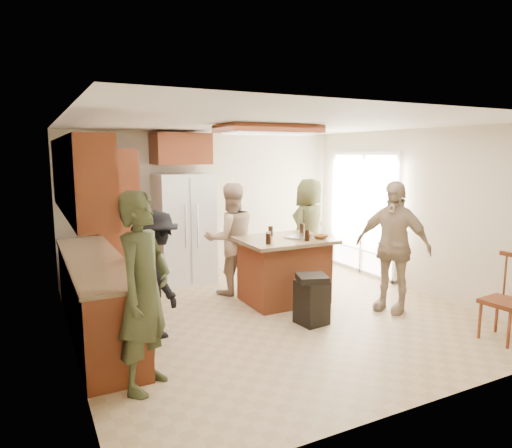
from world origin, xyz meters
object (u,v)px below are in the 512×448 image
person_behind_left (231,239)px  trash_bin (312,299)px  person_behind_right (309,228)px  kitchen_island (284,269)px  person_front_left (144,292)px  refrigerator (184,228)px  person_side_right (392,246)px  person_counter (157,274)px  spindle_chair (505,302)px

person_behind_left → trash_bin: (0.39, -1.63, -0.53)m
person_behind_right → kitchen_island: size_ratio=1.33×
trash_bin → person_front_left: bearing=-163.9°
person_behind_right → refrigerator: bearing=-42.7°
person_front_left → person_side_right: person_front_left is taller
person_behind_right → person_side_right: person_side_right is taller
person_behind_right → person_side_right: bearing=66.0°
person_behind_left → person_counter: bearing=41.3°
person_behind_left → refrigerator: 1.06m
kitchen_island → trash_bin: size_ratio=2.03×
person_behind_left → spindle_chair: 3.71m
refrigerator → kitchen_island: size_ratio=1.41×
person_behind_left → trash_bin: person_behind_left is taller
trash_bin → person_behind_left: bearing=103.4°
person_counter → spindle_chair: person_counter is taller
person_front_left → refrigerator: person_front_left is taller
person_side_right → trash_bin: person_side_right is taller
person_front_left → trash_bin: size_ratio=2.88×
person_behind_right → trash_bin: 2.36m
person_counter → kitchen_island: bearing=-81.4°
person_front_left → person_behind_right: 4.32m
person_front_left → person_behind_left: 2.93m
person_side_right → kitchen_island: bearing=-156.1°
person_behind_left → trash_bin: size_ratio=2.69×
person_front_left → person_behind_left: (1.85, 2.27, -0.06)m
person_behind_right → trash_bin: person_behind_right is taller
person_counter → refrigerator: (1.02, 2.10, 0.15)m
person_behind_right → refrigerator: (-2.04, 0.67, 0.05)m
person_behind_right → person_behind_left: bearing=-13.9°
person_front_left → person_counter: bearing=23.2°
person_front_left → refrigerator: 3.55m
kitchen_island → trash_bin: kitchen_island is taller
person_front_left → kitchen_island: (2.37, 1.57, -0.43)m
person_behind_left → person_counter: person_behind_left is taller
trash_bin → person_side_right: bearing=-2.4°
person_side_right → kitchen_island: person_side_right is taller
person_behind_left → person_front_left: bearing=54.3°
person_front_left → kitchen_island: person_front_left is taller
person_front_left → person_behind_right: person_front_left is taller
person_behind_right → trash_bin: (-1.23, -1.94, -0.53)m
kitchen_island → spindle_chair: spindle_chair is taller
spindle_chair → refrigerator: bearing=121.7°
person_behind_left → person_behind_right: 1.65m
person_front_left → trash_bin: (2.23, 0.64, -0.59)m
person_behind_left → person_counter: size_ratio=1.14×
person_behind_right → refrigerator: 2.15m
person_side_right → spindle_chair: 1.50m
person_front_left → refrigerator: size_ratio=1.01×
person_counter → kitchen_island: size_ratio=1.16×
person_behind_right → trash_bin: bearing=32.9°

